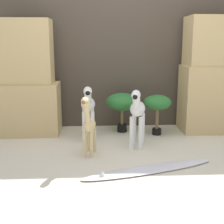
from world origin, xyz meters
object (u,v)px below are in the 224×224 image
object	(u,v)px
potted_palm_back	(122,103)
surfboard	(148,169)
zebra_left	(88,107)
zebra_right	(137,111)
potted_palm_front	(157,104)
giraffe_figurine	(89,124)

from	to	relation	value
potted_palm_back	surfboard	bearing A→B (deg)	-84.09
zebra_left	potted_palm_back	size ratio (longest dim) A/B	1.30
zebra_right	zebra_left	xyz separation A→B (m)	(-0.56, 0.30, 0.00)
potted_palm_front	giraffe_figurine	bearing A→B (deg)	-140.19
zebra_left	giraffe_figurine	world-z (taller)	zebra_left
giraffe_figurine	surfboard	xyz separation A→B (m)	(0.57, -0.44, -0.34)
surfboard	giraffe_figurine	bearing A→B (deg)	142.17
potted_palm_front	surfboard	bearing A→B (deg)	-104.69
zebra_right	potted_palm_front	xyz separation A→B (m)	(0.33, 0.48, -0.01)
zebra_right	potted_palm_back	size ratio (longest dim) A/B	1.30
zebra_right	surfboard	size ratio (longest dim) A/B	0.51
zebra_left	surfboard	size ratio (longest dim) A/B	0.51
surfboard	potted_palm_back	bearing A→B (deg)	95.91
potted_palm_front	zebra_right	bearing A→B (deg)	-124.30
potted_palm_front	surfboard	world-z (taller)	potted_palm_front
giraffe_figurine	potted_palm_back	size ratio (longest dim) A/B	1.26
zebra_left	potted_palm_back	xyz separation A→B (m)	(0.45, 0.35, -0.02)
potted_palm_back	surfboard	size ratio (longest dim) A/B	0.39
zebra_right	zebra_left	size ratio (longest dim) A/B	1.00
zebra_left	surfboard	world-z (taller)	zebra_left
zebra_right	giraffe_figurine	world-z (taller)	zebra_right
giraffe_figurine	potted_palm_front	distance (m)	1.14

